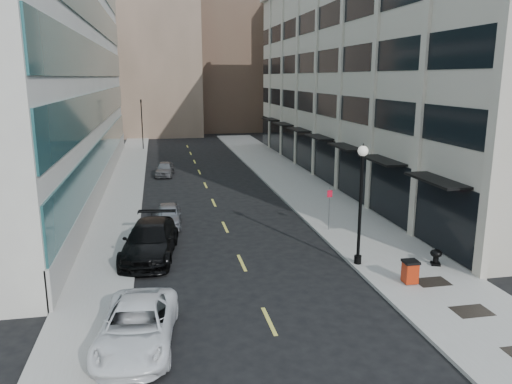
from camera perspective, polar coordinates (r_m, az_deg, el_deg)
name	(u,v)px	position (r m, az deg, el deg)	size (l,w,h in m)	color
ground	(282,350)	(17.22, 3.03, -17.55)	(160.00, 160.00, 0.00)	black
sidewalk_right	(315,197)	(37.17, 6.70, -0.57)	(5.00, 80.00, 0.15)	#99968B
sidewalk_left	(120,206)	(35.54, -15.33, -1.58)	(3.00, 80.00, 0.15)	#99968B
building_right	(396,74)	(46.22, 15.75, 12.85)	(15.30, 46.50, 18.25)	#BEB2A1
skyline_tan_near	(151,42)	(82.52, -11.86, 16.41)	(14.00, 18.00, 28.00)	#90745E
skyline_brown	(224,26)	(87.54, -3.64, 18.41)	(12.00, 16.00, 34.00)	brown
skyline_tan_far	(93,63)	(92.95, -18.08, 13.79)	(12.00, 14.00, 22.00)	#90745E
skyline_stone	(291,69)	(83.25, 4.04, 13.85)	(10.00, 14.00, 20.00)	#BEB2A1
grate_mid	(472,311)	(20.93, 23.43, -12.38)	(1.40, 1.00, 0.01)	black
grate_far	(432,282)	(23.06, 19.49, -9.65)	(1.40, 1.00, 0.01)	black
road_centerline	(219,214)	(32.76, -4.27, -2.50)	(0.15, 68.20, 0.01)	#D8CC4C
traffic_signal	(141,103)	(62.45, -13.01, 9.91)	(0.66, 0.66, 6.98)	black
car_white_van	(137,326)	(17.48, -13.46, -14.71)	(2.40, 5.20, 1.45)	white
car_black_pickup	(150,240)	(25.30, -12.01, -5.44)	(2.42, 5.96, 1.73)	black
car_silver_sedan	(168,215)	(30.41, -9.99, -2.61)	(1.57, 3.90, 1.33)	gray
car_grey_sedan	(165,169)	(45.82, -10.38, 2.61)	(1.51, 3.76, 1.28)	slate
trash_bin	(410,271)	(22.45, 17.20, -8.62)	(0.64, 0.71, 1.02)	#A7250B
lamppost	(361,194)	(23.31, 11.90, -0.25)	(0.48, 0.48, 5.73)	black
sign_post	(329,203)	(28.72, 8.39, -1.23)	(0.29, 0.06, 2.50)	slate
urn_planter	(436,256)	(24.93, 19.89, -6.84)	(0.55, 0.55, 0.76)	black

